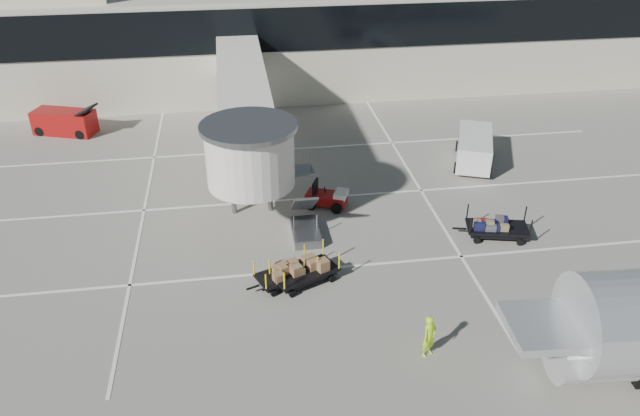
# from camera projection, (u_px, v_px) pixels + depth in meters

# --- Properties ---
(ground) EXTENTS (140.00, 140.00, 0.00)m
(ground) POSITION_uv_depth(u_px,v_px,m) (350.00, 292.00, 28.38)
(ground) COLOR #A3A092
(ground) RESTS_ON ground
(lane_markings) EXTENTS (40.00, 30.00, 0.02)m
(lane_markings) POSITION_uv_depth(u_px,v_px,m) (309.00, 196.00, 36.30)
(lane_markings) COLOR white
(lane_markings) RESTS_ON ground
(terminal) EXTENTS (64.00, 12.11, 15.20)m
(terminal) POSITION_uv_depth(u_px,v_px,m) (280.00, 35.00, 51.97)
(terminal) COLOR beige
(terminal) RESTS_ON ground
(jet_bridge) EXTENTS (5.70, 20.40, 6.03)m
(jet_bridge) POSITION_uv_depth(u_px,v_px,m) (245.00, 111.00, 36.26)
(jet_bridge) COLOR white
(jet_bridge) RESTS_ON ground
(baggage_tug) EXTENTS (2.53, 2.18, 1.50)m
(baggage_tug) POSITION_uv_depth(u_px,v_px,m) (327.00, 198.00, 34.97)
(baggage_tug) COLOR #970E0D
(baggage_tug) RESTS_ON ground
(suitcase_cart) EXTENTS (3.90, 2.21, 1.50)m
(suitcase_cart) POSITION_uv_depth(u_px,v_px,m) (497.00, 228.00, 32.15)
(suitcase_cart) COLOR black
(suitcase_cart) RESTS_ON ground
(box_cart_near) EXTENTS (3.42, 2.30, 1.33)m
(box_cart_near) POSITION_uv_depth(u_px,v_px,m) (288.00, 273.00, 28.80)
(box_cart_near) COLOR black
(box_cart_near) RESTS_ON ground
(box_cart_far) EXTENTS (3.74, 2.62, 1.47)m
(box_cart_far) POSITION_uv_depth(u_px,v_px,m) (303.00, 273.00, 28.76)
(box_cart_far) COLOR black
(box_cart_far) RESTS_ON ground
(ground_worker) EXTENTS (0.81, 0.74, 1.86)m
(ground_worker) POSITION_uv_depth(u_px,v_px,m) (429.00, 336.00, 24.43)
(ground_worker) COLOR #ABE317
(ground_worker) RESTS_ON ground
(minivan) EXTENTS (3.72, 5.45, 1.92)m
(minivan) POSITION_uv_depth(u_px,v_px,m) (474.00, 146.00, 39.65)
(minivan) COLOR white
(minivan) RESTS_ON ground
(belt_loader) EXTENTS (4.81, 3.06, 2.17)m
(belt_loader) POSITION_uv_depth(u_px,v_px,m) (65.00, 122.00, 43.95)
(belt_loader) COLOR #970E0D
(belt_loader) RESTS_ON ground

